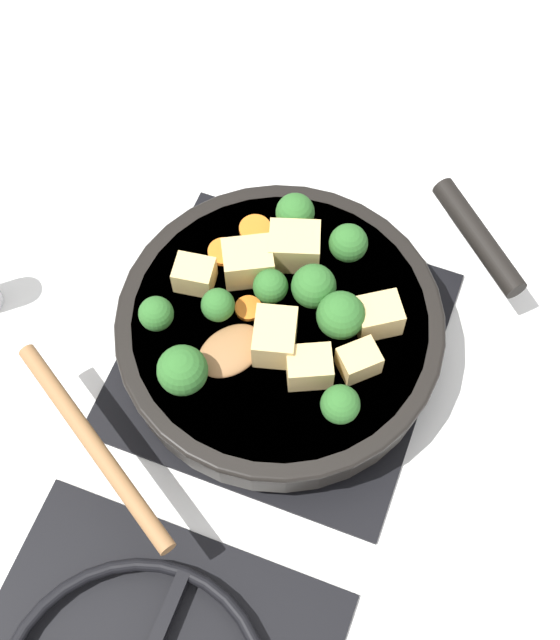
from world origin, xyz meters
name	(u,v)px	position (x,y,z in m)	size (l,w,h in m)	color
ground_plane	(280,352)	(0.00, 0.00, 0.00)	(2.40, 2.40, 0.00)	silver
front_burner_grate	(280,347)	(0.00, 0.00, 0.01)	(0.31, 0.31, 0.03)	black
skillet_pan	(282,329)	(0.00, 0.00, 0.05)	(0.38, 0.39, 0.05)	black
wooden_spoon	(154,403)	(0.08, 0.12, 0.08)	(0.22, 0.24, 0.02)	olive
tofu_cube_center_large	(275,337)	(-0.01, 0.03, 0.09)	(0.05, 0.04, 0.04)	#DBB770
tofu_cube_near_handle	(248,262)	(0.05, -0.04, 0.09)	(0.05, 0.04, 0.04)	#DBB770
tofu_cube_east_chunk	(309,367)	(-0.05, 0.04, 0.09)	(0.04, 0.03, 0.03)	#DBB770
tofu_cube_west_chunk	(195,275)	(0.09, -0.01, 0.09)	(0.04, 0.03, 0.03)	#DBB770
tofu_cube_back_piece	(359,361)	(-0.09, 0.02, 0.09)	(0.04, 0.03, 0.03)	#DBB770
tofu_cube_front_piece	(378,316)	(-0.09, -0.03, 0.09)	(0.04, 0.03, 0.03)	#DBB770
tofu_cube_mid_small	(294,246)	(0.01, -0.07, 0.09)	(0.05, 0.04, 0.04)	#DBB770
broccoli_floret_near_spoon	(270,287)	(0.02, -0.02, 0.10)	(0.03, 0.03, 0.04)	#709956
broccoli_floret_center_top	(341,316)	(-0.06, -0.01, 0.10)	(0.05, 0.05, 0.05)	#709956
broccoli_floret_east_rim	(295,213)	(0.02, -0.11, 0.10)	(0.04, 0.04, 0.05)	#709956
broccoli_floret_west_rim	(340,405)	(-0.08, 0.07, 0.10)	(0.04, 0.04, 0.04)	#709956
broccoli_floret_north_edge	(348,243)	(-0.04, -0.09, 0.10)	(0.04, 0.04, 0.05)	#709956
broccoli_floret_south_cluster	(156,314)	(0.11, 0.05, 0.10)	(0.03, 0.03, 0.04)	#709956
broccoli_floret_mid_floret	(182,371)	(0.06, 0.09, 0.10)	(0.05, 0.05, 0.05)	#709956
broccoli_floret_small_inner	(218,305)	(0.06, 0.02, 0.10)	(0.03, 0.03, 0.04)	#709956
broccoli_floret_tall_stem	(314,287)	(-0.02, -0.03, 0.10)	(0.04, 0.04, 0.05)	#709956
carrot_slice_orange_thin	(247,312)	(0.03, 0.00, 0.08)	(0.03, 0.03, 0.01)	orange
carrot_slice_near_center	(255,229)	(0.06, -0.09, 0.08)	(0.03, 0.03, 0.01)	orange
carrot_slice_edge_slice	(223,252)	(0.08, -0.05, 0.08)	(0.03, 0.03, 0.01)	orange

